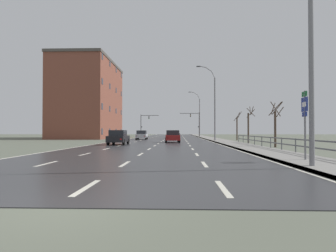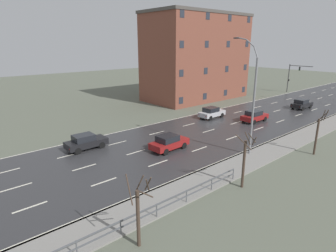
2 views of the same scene
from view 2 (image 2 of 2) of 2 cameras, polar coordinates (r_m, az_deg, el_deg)
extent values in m
cube|color=#5B6051|center=(41.28, 15.80, 1.19)|extent=(160.00, 160.00, 0.12)
cube|color=#303033|center=(51.48, 23.32, 3.51)|extent=(14.00, 120.00, 0.02)
cube|color=beige|center=(27.53, -30.02, -8.01)|extent=(0.16, 2.20, 0.01)
cube|color=beige|center=(28.76, -19.48, -5.66)|extent=(0.16, 2.20, 0.01)
cube|color=beige|center=(30.90, -10.18, -3.40)|extent=(0.16, 2.20, 0.01)
cube|color=beige|center=(33.77, -2.30, -1.41)|extent=(0.16, 2.20, 0.01)
cube|color=beige|center=(37.21, 4.22, 0.26)|extent=(0.16, 2.20, 0.01)
cube|color=beige|center=(41.07, 9.58, 1.64)|extent=(0.16, 2.20, 0.01)
cube|color=beige|center=(45.25, 13.99, 2.75)|extent=(0.16, 2.20, 0.01)
cube|color=beige|center=(49.66, 17.64, 3.67)|extent=(0.16, 2.20, 0.01)
cube|color=beige|center=(54.26, 20.70, 4.41)|extent=(0.16, 2.20, 0.01)
cube|color=beige|center=(58.99, 23.27, 5.04)|extent=(0.16, 2.20, 0.01)
cube|color=beige|center=(63.82, 25.46, 5.56)|extent=(0.16, 2.20, 0.01)
cube|color=beige|center=(68.74, 27.34, 6.00)|extent=(0.16, 2.20, 0.01)
cube|color=beige|center=(73.73, 28.97, 6.37)|extent=(0.16, 2.20, 0.01)
cube|color=beige|center=(78.77, 30.40, 6.70)|extent=(0.16, 2.20, 0.01)
cube|color=beige|center=(24.37, -28.34, -10.86)|extent=(0.16, 2.20, 0.01)
cube|color=beige|center=(25.74, -16.56, -8.01)|extent=(0.16, 2.20, 0.01)
cube|color=beige|center=(28.11, -6.50, -5.28)|extent=(0.16, 2.20, 0.01)
cube|color=beige|center=(31.24, 1.70, -2.91)|extent=(0.16, 2.20, 0.01)
cube|color=beige|center=(34.93, 8.26, -0.96)|extent=(0.16, 2.20, 0.01)
cube|color=beige|center=(39.02, 13.51, 0.61)|extent=(0.16, 2.20, 0.01)
cube|color=beige|center=(43.39, 17.73, 1.87)|extent=(0.16, 2.20, 0.01)
cube|color=beige|center=(47.98, 21.17, 2.89)|extent=(0.16, 2.20, 0.01)
cube|color=beige|center=(52.72, 24.00, 3.72)|extent=(0.16, 2.20, 0.01)
cube|color=beige|center=(57.58, 26.37, 4.41)|extent=(0.16, 2.20, 0.01)
cube|color=beige|center=(62.52, 28.36, 4.98)|extent=(0.16, 2.20, 0.01)
cube|color=beige|center=(67.54, 30.07, 5.46)|extent=(0.16, 2.20, 0.01)
cube|color=beige|center=(21.30, -26.11, -14.53)|extent=(0.16, 2.20, 0.01)
cube|color=beige|center=(22.87, -12.82, -10.95)|extent=(0.16, 2.20, 0.01)
cube|color=beige|center=(25.50, -2.01, -7.53)|extent=(0.16, 2.20, 0.01)
cube|color=beige|center=(28.92, 6.39, -4.64)|extent=(0.16, 2.20, 0.01)
cube|color=beige|center=(32.87, 12.85, -2.34)|extent=(0.16, 2.20, 0.01)
cube|color=beige|center=(37.18, 17.85, -0.52)|extent=(0.16, 2.20, 0.01)
cube|color=beige|center=(41.75, 21.78, 0.91)|extent=(0.16, 2.20, 0.01)
cube|color=beige|center=(46.50, 24.93, 2.05)|extent=(0.16, 2.20, 0.01)
cube|color=beige|center=(51.38, 27.49, 2.97)|extent=(0.16, 2.20, 0.01)
cube|color=beige|center=(56.35, 29.60, 3.73)|extent=(0.16, 2.20, 0.01)
cube|color=beige|center=(48.98, 30.44, 1.97)|extent=(0.16, 120.00, 0.01)
cube|color=beige|center=(54.72, 16.92, 4.86)|extent=(0.16, 120.00, 0.01)
cube|color=slate|center=(48.91, 30.70, 1.96)|extent=(0.16, 120.00, 0.12)
cylinder|color=#515459|center=(16.03, -17.98, -22.63)|extent=(0.07, 0.07, 1.00)
cylinder|color=#515459|center=(16.88, -9.53, -19.72)|extent=(0.07, 0.07, 1.00)
cylinder|color=#515459|center=(18.05, -2.31, -16.81)|extent=(0.07, 0.07, 1.00)
cylinder|color=#515459|center=(19.49, 3.76, -14.10)|extent=(0.07, 0.07, 1.00)
cylinder|color=#515459|center=(21.13, 8.83, -11.67)|extent=(0.07, 0.07, 1.00)
cylinder|color=#515459|center=(22.95, 13.05, -9.53)|extent=(0.07, 0.07, 1.00)
cylinder|color=slate|center=(27.23, 16.85, 3.40)|extent=(0.20, 0.20, 9.12)
cylinder|color=slate|center=(26.73, 17.36, 14.06)|extent=(0.55, 0.11, 1.00)
cylinder|color=slate|center=(27.07, 16.29, 15.82)|extent=(0.93, 0.11, 0.70)
cylinder|color=slate|center=(27.62, 14.65, 16.77)|extent=(1.06, 0.11, 0.29)
cube|color=#333335|center=(27.92, 13.75, 16.90)|extent=(0.56, 0.24, 0.12)
cylinder|color=#38383A|center=(67.30, 23.17, 8.88)|extent=(0.18, 0.18, 5.98)
cylinder|color=#38383A|center=(66.01, 25.34, 10.91)|extent=(4.86, 0.12, 0.12)
cube|color=black|center=(66.15, 25.09, 10.47)|extent=(0.20, 0.28, 0.80)
sphere|color=#2D2D2D|center=(66.00, 25.06, 10.69)|extent=(0.14, 0.14, 0.14)
sphere|color=#2D2D2D|center=(66.02, 25.04, 10.47)|extent=(0.14, 0.14, 0.14)
sphere|color=green|center=(66.04, 25.01, 10.24)|extent=(0.14, 0.14, 0.14)
cube|color=black|center=(67.20, 23.28, 8.53)|extent=(0.18, 0.12, 0.32)
cube|color=maroon|center=(40.30, 17.11, 1.76)|extent=(1.88, 4.15, 0.64)
cube|color=black|center=(39.96, 16.99, 2.57)|extent=(1.62, 2.05, 0.60)
cube|color=slate|center=(40.73, 17.74, 2.73)|extent=(1.41, 0.12, 0.51)
cylinder|color=black|center=(41.00, 19.01, 1.37)|extent=(0.24, 0.67, 0.66)
cylinder|color=black|center=(41.84, 17.15, 1.83)|extent=(0.24, 0.67, 0.66)
cylinder|color=black|center=(38.93, 16.99, 0.77)|extent=(0.24, 0.67, 0.66)
cylinder|color=black|center=(39.81, 15.08, 1.27)|extent=(0.24, 0.67, 0.66)
cube|color=red|center=(39.05, 14.63, 1.50)|extent=(0.16, 0.04, 0.14)
cube|color=red|center=(38.32, 16.21, 1.09)|extent=(0.16, 0.04, 0.14)
cube|color=black|center=(51.16, 25.46, 3.91)|extent=(1.94, 4.17, 0.64)
cube|color=black|center=(50.83, 25.42, 4.56)|extent=(1.65, 2.07, 0.60)
cube|color=slate|center=(51.67, 25.90, 4.65)|extent=(1.41, 0.14, 0.51)
cylinder|color=black|center=(52.02, 26.84, 3.56)|extent=(0.25, 0.67, 0.66)
cylinder|color=black|center=(52.70, 25.27, 3.90)|extent=(0.25, 0.67, 0.66)
cylinder|color=black|center=(49.76, 25.57, 3.20)|extent=(0.25, 0.67, 0.66)
cylinder|color=black|center=(50.47, 23.95, 3.57)|extent=(0.25, 0.67, 0.66)
cube|color=red|center=(49.68, 23.72, 3.79)|extent=(0.16, 0.05, 0.14)
cube|color=red|center=(49.09, 25.06, 3.49)|extent=(0.16, 0.05, 0.14)
cube|color=maroon|center=(28.40, 0.28, -3.58)|extent=(1.98, 4.19, 0.64)
cube|color=black|center=(28.03, -0.09, -2.51)|extent=(1.66, 2.08, 0.60)
cube|color=slate|center=(28.67, 1.29, -2.12)|extent=(1.41, 0.15, 0.51)
cylinder|color=black|center=(28.83, 3.22, -3.97)|extent=(0.25, 0.67, 0.66)
cylinder|color=black|center=(29.89, 0.95, -3.19)|extent=(0.25, 0.67, 0.66)
cylinder|color=black|center=(27.15, -0.47, -5.28)|extent=(0.25, 0.67, 0.66)
cylinder|color=black|center=(28.27, -2.73, -4.39)|extent=(0.25, 0.67, 0.66)
cube|color=red|center=(27.59, -3.72, -4.24)|extent=(0.16, 0.05, 0.14)
cube|color=red|center=(26.66, -1.88, -4.97)|extent=(0.16, 0.05, 0.14)
cube|color=black|center=(29.77, -16.18, -3.31)|extent=(1.76, 4.10, 0.64)
cube|color=black|center=(29.48, -16.71, -2.27)|extent=(1.56, 2.00, 0.60)
cube|color=slate|center=(29.85, -15.06, -1.94)|extent=(1.40, 0.08, 0.51)
cylinder|color=black|center=(29.69, -13.25, -3.79)|extent=(0.22, 0.66, 0.66)
cylinder|color=black|center=(31.07, -14.65, -2.98)|extent=(0.22, 0.66, 0.66)
cylinder|color=black|center=(28.71, -17.74, -4.86)|extent=(0.22, 0.66, 0.66)
cylinder|color=black|center=(30.13, -18.97, -3.97)|extent=(0.22, 0.66, 0.66)
cube|color=red|center=(29.65, -20.27, -3.77)|extent=(0.16, 0.04, 0.14)
cube|color=red|center=(28.48, -19.31, -4.50)|extent=(0.16, 0.04, 0.14)
cube|color=#B7B7BC|center=(40.95, 8.87, 2.53)|extent=(1.82, 4.12, 0.64)
cube|color=black|center=(40.62, 8.69, 3.32)|extent=(1.59, 2.02, 0.60)
cube|color=slate|center=(41.34, 9.54, 3.49)|extent=(1.40, 0.10, 0.51)
cylinder|color=black|center=(41.51, 10.84, 2.17)|extent=(0.23, 0.66, 0.66)
cylinder|color=black|center=(42.48, 9.12, 2.58)|extent=(0.23, 0.66, 0.66)
cylinder|color=black|center=(39.58, 8.57, 1.58)|extent=(0.23, 0.66, 0.66)
cylinder|color=black|center=(40.60, 6.83, 2.03)|extent=(0.23, 0.66, 0.66)
cube|color=red|center=(39.88, 6.27, 2.25)|extent=(0.16, 0.04, 0.14)
cube|color=red|center=(39.03, 7.70, 1.89)|extent=(0.16, 0.04, 0.14)
cube|color=brown|center=(54.67, 5.77, 13.47)|extent=(10.02, 19.57, 15.14)
cube|color=#4C4742|center=(54.82, 6.02, 21.65)|extent=(10.22, 19.96, 0.50)
cube|color=#282D38|center=(45.87, 2.65, 5.18)|extent=(0.04, 0.90, 1.10)
cube|color=#282D38|center=(49.90, 7.47, 5.98)|extent=(0.04, 0.90, 1.10)
cube|color=#282D38|center=(54.24, 11.55, 6.63)|extent=(0.04, 0.90, 1.10)
cube|color=#282D38|center=(58.82, 15.03, 7.15)|extent=(0.04, 0.90, 1.10)
cube|color=#282D38|center=(45.21, 2.72, 10.63)|extent=(0.04, 0.90, 1.10)
cube|color=#282D38|center=(49.30, 7.66, 10.99)|extent=(0.04, 0.90, 1.10)
cube|color=#282D38|center=(53.69, 11.83, 11.24)|extent=(0.04, 0.90, 1.10)
cube|color=#282D38|center=(58.31, 15.35, 11.40)|extent=(0.04, 0.90, 1.10)
cube|color=#282D38|center=(44.98, 2.80, 16.19)|extent=(0.04, 0.90, 1.10)
cube|color=#282D38|center=(49.08, 7.86, 16.09)|extent=(0.04, 0.90, 1.10)
cube|color=#282D38|center=(53.49, 12.11, 15.91)|extent=(0.04, 0.90, 1.10)
cube|color=#282D38|center=(58.12, 15.69, 15.69)|extent=(0.04, 0.90, 1.10)
cube|color=#282D38|center=(45.16, 2.89, 21.75)|extent=(0.04, 0.90, 1.10)
cube|color=#282D38|center=(49.25, 8.08, 21.18)|extent=(0.04, 0.90, 1.10)
cube|color=#282D38|center=(53.65, 12.41, 20.58)|extent=(0.04, 0.90, 1.10)
cube|color=#282D38|center=(58.27, 16.04, 19.99)|extent=(0.04, 0.90, 1.10)
cylinder|color=#423328|center=(15.44, -6.07, -18.18)|extent=(0.20, 0.20, 3.29)
cylinder|color=#423328|center=(14.37, -7.86, -12.62)|extent=(0.87, 0.26, 1.37)
cylinder|color=#423328|center=(14.59, -4.08, -11.60)|extent=(1.14, 0.47, 1.30)
cylinder|color=#423328|center=(14.39, -4.16, -11.84)|extent=(0.83, 0.77, 1.21)
cylinder|color=#423328|center=(14.35, -4.43, -13.62)|extent=(0.38, 1.06, 0.91)
cylinder|color=#423328|center=(14.64, -5.80, -11.57)|extent=(0.51, 0.28, 1.08)
cylinder|color=#423328|center=(21.54, 15.07, -7.51)|extent=(0.20, 0.20, 3.69)
cylinder|color=#423328|center=(20.53, 16.66, -2.37)|extent=(0.08, 1.04, 0.94)
cylinder|color=#423328|center=(21.04, 17.04, -2.93)|extent=(0.87, 0.94, 1.05)
cylinder|color=#423328|center=(20.33, 15.03, -3.19)|extent=(1.13, 0.50, 1.03)
cylinder|color=#423328|center=(20.59, 15.82, -2.38)|extent=(0.30, 0.51, 1.03)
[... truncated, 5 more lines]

